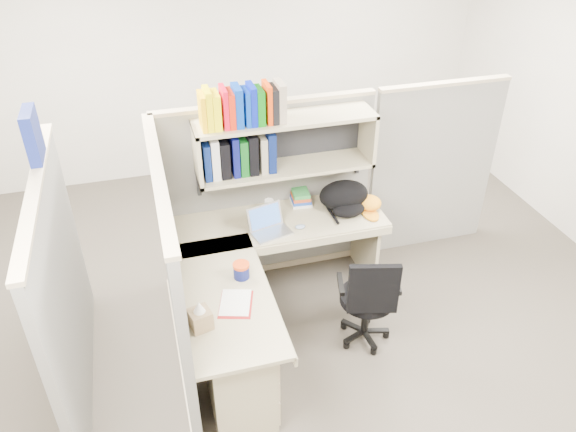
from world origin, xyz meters
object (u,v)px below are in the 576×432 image
object	(u,v)px
laptop	(271,222)
snack_canister	(241,270)
task_chair	(367,312)
desk	(254,329)
backpack	(346,198)

from	to	relation	value
laptop	snack_canister	xyz separation A→B (m)	(-0.33, -0.46, -0.04)
snack_canister	task_chair	xyz separation A→B (m)	(0.91, -0.16, -0.48)
desk	snack_canister	distance (m)	0.42
desk	laptop	distance (m)	0.86
desk	laptop	bearing A→B (deg)	66.06
desk	backpack	xyz separation A→B (m)	(0.98, 0.84, 0.41)
laptop	snack_canister	size ratio (longest dim) A/B	2.47
laptop	snack_canister	distance (m)	0.57
desk	task_chair	size ratio (longest dim) A/B	1.99
laptop	snack_canister	bearing A→B (deg)	-140.11
backpack	laptop	bearing A→B (deg)	-151.49
laptop	task_chair	size ratio (longest dim) A/B	0.33
desk	task_chair	xyz separation A→B (m)	(0.89, 0.07, -0.13)
laptop	task_chair	bearing A→B (deg)	-61.48
task_chair	laptop	bearing A→B (deg)	132.98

